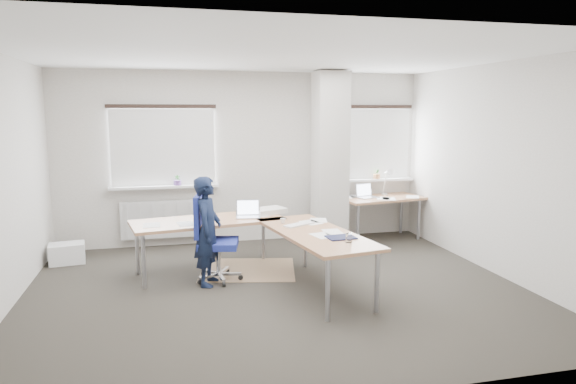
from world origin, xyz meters
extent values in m
plane|color=#292621|center=(0.00, 0.00, 0.00)|extent=(6.00, 6.00, 0.00)
cube|color=#B8B2A8|center=(0.00, 2.50, 1.40)|extent=(6.00, 0.04, 2.80)
cube|color=#B8B2A8|center=(0.00, -2.50, 1.40)|extent=(6.00, 0.04, 2.80)
cube|color=#B8B2A8|center=(3.00, 0.00, 1.40)|extent=(0.04, 5.00, 2.80)
cube|color=white|center=(0.00, 0.00, 2.80)|extent=(6.00, 5.00, 0.04)
cube|color=#B8B2A8|center=(1.30, 1.95, 1.39)|extent=(0.50, 0.50, 2.78)
cube|color=white|center=(-1.30, 2.47, 1.60)|extent=(1.60, 0.04, 1.20)
cube|color=white|center=(-1.30, 2.43, 1.60)|extent=(1.60, 0.02, 1.20)
cube|color=white|center=(-1.30, 2.40, 0.98)|extent=(1.70, 0.20, 0.04)
cube|color=white|center=(2.30, 2.47, 1.60)|extent=(1.20, 0.04, 1.20)
cube|color=white|center=(2.30, 2.43, 1.60)|extent=(1.20, 0.02, 1.20)
cube|color=white|center=(2.30, 2.40, 0.98)|extent=(1.30, 0.20, 0.04)
cube|color=white|center=(-1.30, 2.42, 0.45)|extent=(1.40, 0.10, 0.60)
cylinder|color=#663F8A|center=(-1.10, 2.38, 1.04)|extent=(0.12, 0.12, 0.08)
imported|color=#275B24|center=(-1.10, 2.38, 1.08)|extent=(0.09, 0.06, 0.17)
cylinder|color=#B77546|center=(2.30, 2.38, 1.04)|extent=(0.12, 0.12, 0.08)
imported|color=#275B24|center=(2.30, 2.38, 1.08)|extent=(0.09, 0.07, 0.17)
cube|color=#896A4A|center=(-0.22, 0.88, 0.00)|extent=(1.46, 1.31, 0.01)
cube|color=white|center=(-2.70, 1.81, 0.14)|extent=(0.52, 0.40, 0.29)
cube|color=#93603F|center=(-0.75, 0.90, 0.71)|extent=(2.11, 1.14, 0.04)
cube|color=#93603F|center=(0.45, -0.11, 0.71)|extent=(1.14, 2.11, 0.04)
cylinder|color=#939298|center=(-1.58, 0.45, 0.34)|extent=(0.05, 0.05, 0.69)
cylinder|color=#939298|center=(-1.68, 1.04, 0.34)|extent=(0.05, 0.05, 0.69)
cylinder|color=#939298|center=(0.09, 1.35, 0.34)|extent=(0.05, 0.05, 0.69)
cylinder|color=#939298|center=(0.31, -1.05, 0.34)|extent=(0.05, 0.05, 0.69)
cylinder|color=#939298|center=(0.90, -0.94, 0.34)|extent=(0.05, 0.05, 0.69)
cylinder|color=#939298|center=(0.59, 0.83, 0.34)|extent=(0.05, 0.05, 0.69)
cube|color=#B7B7BC|center=(-0.20, 0.91, 0.74)|extent=(0.36, 0.27, 0.01)
cube|color=#B7B7BC|center=(-0.19, 1.03, 0.85)|extent=(0.33, 0.09, 0.22)
cube|color=silver|center=(-0.19, 1.03, 0.85)|extent=(0.29, 0.07, 0.19)
cube|color=white|center=(0.36, 0.29, 0.74)|extent=(0.45, 0.34, 0.02)
cube|color=#121534|center=(0.65, -0.46, 0.74)|extent=(0.34, 0.27, 0.01)
cube|color=silver|center=(0.13, 1.15, 0.77)|extent=(0.53, 0.45, 0.07)
imported|color=white|center=(0.18, 0.45, 0.76)|extent=(0.08, 0.08, 0.07)
cylinder|color=silver|center=(0.67, -0.68, 0.78)|extent=(0.07, 0.07, 0.10)
cube|color=#93603F|center=(2.25, 2.04, 0.71)|extent=(1.50, 0.93, 0.04)
cylinder|color=#939298|center=(1.70, 1.69, 0.34)|extent=(0.05, 0.05, 0.69)
cylinder|color=#939298|center=(2.88, 1.90, 0.34)|extent=(0.05, 0.05, 0.69)
cylinder|color=#939298|center=(1.62, 2.19, 0.34)|extent=(0.05, 0.05, 0.69)
cylinder|color=#939298|center=(2.80, 2.39, 0.34)|extent=(0.05, 0.05, 0.69)
cube|color=#B7B7BC|center=(2.00, 2.04, 0.74)|extent=(0.38, 0.32, 0.01)
cube|color=#B7B7BC|center=(1.97, 2.15, 0.85)|extent=(0.33, 0.14, 0.22)
cube|color=silver|center=(1.97, 2.15, 0.85)|extent=(0.29, 0.12, 0.19)
cylinder|color=white|center=(2.41, 2.28, 0.74)|extent=(0.10, 0.10, 0.02)
cylinder|color=white|center=(2.41, 2.28, 0.93)|extent=(0.02, 0.16, 0.38)
cylinder|color=white|center=(2.41, 2.16, 1.15)|extent=(0.02, 0.29, 0.13)
cone|color=white|center=(2.41, 2.02, 1.13)|extent=(0.14, 0.16, 0.17)
cube|color=navy|center=(-0.65, 0.52, 0.49)|extent=(0.58, 0.58, 0.09)
cube|color=navy|center=(-0.89, 0.57, 0.85)|extent=(0.15, 0.43, 0.53)
cylinder|color=silver|center=(-0.65, 0.52, 0.29)|extent=(0.06, 0.06, 0.36)
cylinder|color=black|center=(-0.38, 0.47, 0.04)|extent=(0.07, 0.04, 0.06)
cylinder|color=black|center=(-0.52, 0.76, 0.04)|extent=(0.06, 0.07, 0.06)
cylinder|color=black|center=(-0.84, 0.73, 0.04)|extent=(0.07, 0.07, 0.06)
cylinder|color=black|center=(-0.91, 0.41, 0.04)|extent=(0.07, 0.06, 0.06)
cylinder|color=black|center=(-0.62, 0.25, 0.04)|extent=(0.04, 0.07, 0.06)
imported|color=black|center=(-0.79, 0.42, 0.69)|extent=(0.47, 0.58, 1.37)
camera|label=1|loc=(-1.27, -5.88, 2.17)|focal=32.00mm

